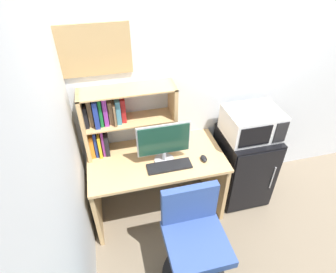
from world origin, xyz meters
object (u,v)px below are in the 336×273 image
Objects in this scene: hutch_bookshelf at (115,118)px; monitor at (164,142)px; desk_chair at (194,244)px; microwave at (252,123)px; computer_mouse at (204,158)px; mini_fridge at (243,165)px; keyboard at (169,166)px; wall_corkboard at (87,51)px.

hutch_bookshelf is 1.76× the size of monitor.
microwave is at bearing 43.28° from desk_chair.
computer_mouse is 0.19× the size of microwave.
keyboard is at bearing -168.80° from mini_fridge.
desk_chair is at bearing -136.72° from microwave.
monitor is (0.38, -0.26, -0.13)m from hutch_bookshelf.
wall_corkboard reaches higher than hutch_bookshelf.
hutch_bookshelf is 1.21× the size of wall_corkboard.
desk_chair is (0.08, -0.66, -0.54)m from monitor.
wall_corkboard is at bearing 143.59° from hutch_bookshelf.
mini_fridge is at bearing -8.60° from hutch_bookshelf.
mini_fridge reaches higher than computer_mouse.
mini_fridge is at bearing 4.72° from monitor.
mini_fridge is at bearing -90.14° from microwave.
microwave is at bearing 16.78° from computer_mouse.
monitor is 0.53× the size of desk_chair.
hutch_bookshelf is 0.63m from keyboard.
computer_mouse is at bearing 2.39° from keyboard.
computer_mouse is (0.35, -0.08, -0.19)m from monitor.
microwave reaches higher than computer_mouse.
microwave is at bearing 4.92° from monitor.
desk_chair is at bearing -63.65° from hutch_bookshelf.
monitor is at bearing 104.64° from keyboard.
keyboard is at bearing -168.60° from microwave.
keyboard is 0.88m from microwave.
computer_mouse is 0.11× the size of mini_fridge.
hutch_bookshelf is 1.01× the size of mini_fridge.
computer_mouse is 0.73m from desk_chair.
wall_corkboard is (-0.53, 0.45, 0.91)m from keyboard.
mini_fridge is 1.87m from wall_corkboard.
keyboard is 0.48× the size of mini_fridge.
monitor is 1.19× the size of keyboard.
hutch_bookshelf is 1.64× the size of microwave.
microwave is (0.00, 0.00, 0.53)m from mini_fridge.
hutch_bookshelf is 2.10× the size of keyboard.
hutch_bookshelf reaches higher than microwave.
desk_chair is (-0.27, -0.58, -0.35)m from computer_mouse.
monitor is 0.94m from wall_corkboard.
computer_mouse is 0.10× the size of desk_chair.
microwave is 1.57m from wall_corkboard.
microwave is (1.24, -0.18, -0.13)m from hutch_bookshelf.
computer_mouse is at bearing -25.18° from hutch_bookshelf.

